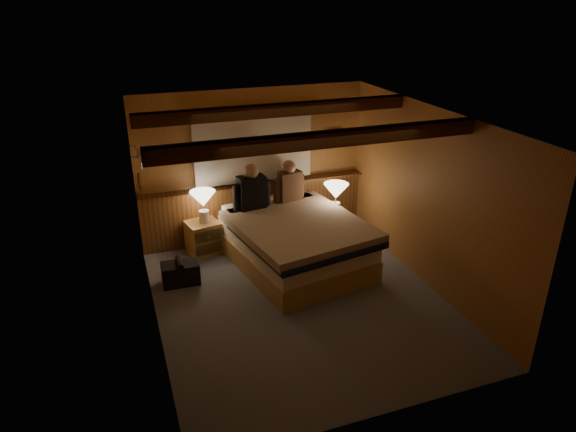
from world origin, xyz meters
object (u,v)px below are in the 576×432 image
nightstand_left (203,237)px  lamp_left (203,201)px  bed (296,242)px  nightstand_right (334,228)px  person_right (289,184)px  lamp_right (336,193)px  person_left (251,190)px  duffel_bag (181,273)px

nightstand_left → lamp_left: size_ratio=1.08×
bed → nightstand_right: (0.83, 0.47, -0.12)m
bed → person_right: person_right is taller
bed → lamp_left: 1.50m
lamp_left → lamp_right: bearing=-11.5°
nightstand_left → person_right: 1.54m
lamp_left → person_right: 1.33m
bed → lamp_left: bearing=134.1°
lamp_right → person_left: 1.30m
nightstand_right → lamp_left: size_ratio=1.05×
lamp_right → bed: bearing=-152.0°
person_left → person_right: bearing=4.3°
nightstand_left → lamp_right: lamp_right is taller
person_left → duffel_bag: (-1.20, -0.59, -0.85)m
lamp_right → duffel_bag: lamp_right is taller
duffel_bag → bed: bearing=-0.2°
lamp_left → person_right: person_right is taller
person_right → lamp_right: bearing=-40.2°
bed → nightstand_right: bed is taller
nightstand_left → person_left: size_ratio=0.76×
bed → duffel_bag: bearing=168.3°
nightstand_left → person_left: 1.07m
lamp_left → duffel_bag: bearing=-123.0°
nightstand_left → person_left: bearing=-28.3°
bed → lamp_right: size_ratio=4.77×
lamp_left → lamp_right: lamp_right is taller
nightstand_right → bed: bearing=-156.0°
duffel_bag → nightstand_left: bearing=60.7°
person_left → duffel_bag: bearing=-160.4°
lamp_left → duffel_bag: lamp_left is taller
nightstand_left → nightstand_right: bearing=-22.6°
duffel_bag → lamp_right: bearing=10.4°
nightstand_right → lamp_right: lamp_right is taller
nightstand_right → person_left: 1.50m
person_right → duffel_bag: bearing=-172.7°
nightstand_left → nightstand_right: nightstand_right is taller
person_right → person_left: bearing=177.0°
bed → duffel_bag: size_ratio=4.66×
nightstand_right → person_right: size_ratio=0.79×
bed → person_right: bearing=67.5°
lamp_right → person_right: size_ratio=0.75×
bed → lamp_right: lamp_right is taller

